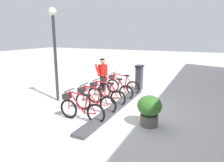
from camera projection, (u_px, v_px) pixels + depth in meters
ground_plane at (116, 108)px, 7.84m from camera, size 60.00×60.00×0.00m
dock_rail_base at (116, 107)px, 7.82m from camera, size 0.44×5.22×0.10m
payment_kiosk at (139, 77)px, 10.40m from camera, size 0.36×0.52×1.28m
bike_docked_0 at (121, 85)px, 9.77m from camera, size 1.72×0.54×1.02m
bike_docked_1 at (113, 89)px, 8.99m from camera, size 1.72×0.54×1.02m
bike_docked_2 at (104, 94)px, 8.21m from camera, size 1.72×0.54×1.02m
bike_docked_3 at (93, 100)px, 7.43m from camera, size 1.72×0.54×1.02m
bike_docked_4 at (80, 108)px, 6.65m from camera, size 1.72×0.54×1.02m
worker_near_rack at (103, 74)px, 9.95m from camera, size 0.58×0.69×1.66m
lamp_post at (54, 41)px, 8.25m from camera, size 0.32×0.32×3.85m
planter_bush at (149, 109)px, 6.26m from camera, size 0.76×0.76×0.97m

